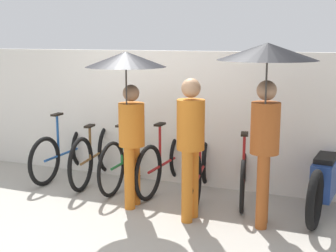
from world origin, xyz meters
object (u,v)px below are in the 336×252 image
parked_bicycle_0 (66,152)px  parked_bicycle_5 (244,172)px  motorcycle (325,180)px  parked_bicycle_1 (96,155)px  parked_bicycle_2 (127,159)px  parked_bicycle_4 (202,169)px  pedestrian_trailing (266,83)px  pedestrian_center (191,139)px  parked_bicycle_3 (166,162)px  pedestrian_leading (128,88)px

parked_bicycle_0 → parked_bicycle_5: bearing=-89.5°
motorcycle → parked_bicycle_0: bearing=93.8°
parked_bicycle_1 → parked_bicycle_2: bearing=-102.9°
parked_bicycle_4 → pedestrian_trailing: size_ratio=0.84×
parked_bicycle_0 → motorcycle: size_ratio=0.90×
pedestrian_center → motorcycle: pedestrian_center is taller
parked_bicycle_1 → parked_bicycle_3: (1.11, 0.05, -0.01)m
parked_bicycle_4 → parked_bicycle_5: (0.55, 0.09, -0.00)m
parked_bicycle_0 → parked_bicycle_4: parked_bicycle_0 is taller
parked_bicycle_0 → pedestrian_center: bearing=-111.9°
parked_bicycle_3 → parked_bicycle_4: parked_bicycle_3 is taller
parked_bicycle_5 → pedestrian_leading: pedestrian_leading is taller
parked_bicycle_5 → parked_bicycle_2: bearing=82.2°
parked_bicycle_5 → pedestrian_trailing: (0.42, -0.93, 1.28)m
parked_bicycle_2 → parked_bicycle_4: bearing=-90.3°
pedestrian_leading → motorcycle: bearing=-163.0°
parked_bicycle_1 → pedestrian_trailing: pedestrian_trailing is taller
parked_bicycle_2 → parked_bicycle_5: bearing=-87.5°
parked_bicycle_2 → pedestrian_trailing: (2.09, -0.81, 1.24)m
parked_bicycle_3 → pedestrian_center: bearing=-141.3°
parked_bicycle_2 → pedestrian_center: pedestrian_center is taller
parked_bicycle_5 → parked_bicycle_4: bearing=87.8°
pedestrian_leading → motorcycle: (2.24, 0.84, -1.12)m
parked_bicycle_0 → parked_bicycle_5: (2.77, 0.02, -0.02)m
parked_bicycle_3 → pedestrian_trailing: size_ratio=0.88×
parked_bicycle_5 → pedestrian_leading: bearing=115.9°
parked_bicycle_1 → pedestrian_leading: size_ratio=0.91×
parked_bicycle_2 → parked_bicycle_5: size_ratio=1.01×
parked_bicycle_2 → motorcycle: parked_bicycle_2 is taller
parked_bicycle_3 → pedestrian_center: pedestrian_center is taller
parked_bicycle_5 → pedestrian_trailing: 1.64m
parked_bicycle_0 → pedestrian_trailing: size_ratio=0.86×
parked_bicycle_3 → pedestrian_center: 1.32m
parked_bicycle_4 → parked_bicycle_5: parked_bicycle_5 is taller
parked_bicycle_2 → motorcycle: 2.68m
parked_bicycle_3 → pedestrian_leading: bearing=175.7°
parked_bicycle_2 → motorcycle: size_ratio=0.88×
parked_bicycle_0 → pedestrian_trailing: pedestrian_trailing is taller
parked_bicycle_1 → pedestrian_center: bearing=-124.7°
parked_bicycle_2 → parked_bicycle_5: parked_bicycle_2 is taller
parked_bicycle_1 → motorcycle: parked_bicycle_1 is taller
parked_bicycle_0 → pedestrian_trailing: 3.55m
parked_bicycle_1 → parked_bicycle_5: bearing=-96.4°
parked_bicycle_1 → pedestrian_trailing: 3.04m
parked_bicycle_0 → parked_bicycle_4: 2.22m
pedestrian_trailing → motorcycle: (0.60, 0.83, -1.24)m
parked_bicycle_0 → parked_bicycle_2: size_ratio=1.03×
parked_bicycle_3 → parked_bicycle_1: bearing=95.0°
parked_bicycle_2 → pedestrian_leading: 1.46m
pedestrian_trailing → motorcycle: size_ratio=1.05×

